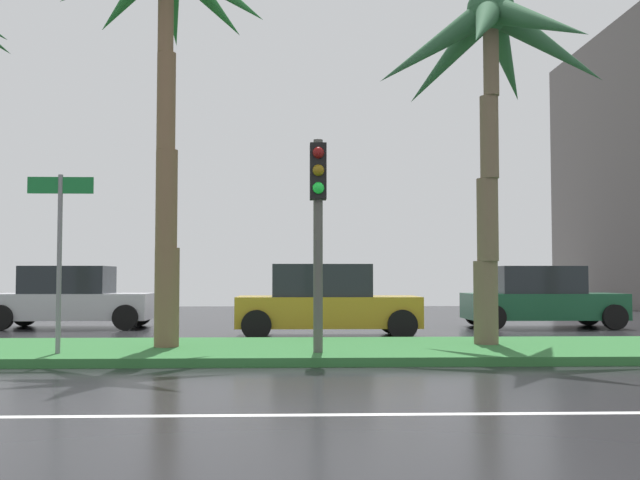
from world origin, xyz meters
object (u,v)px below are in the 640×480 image
(palm_tree_centre_right, at_px, (491,63))
(street_name_sign, at_px, (60,238))
(palm_tree_centre, at_px, (164,5))
(car_in_traffic_fourth, at_px, (541,298))
(car_in_traffic_second, at_px, (72,298))
(car_in_traffic_third, at_px, (326,302))
(traffic_signal_median_right, at_px, (318,205))

(palm_tree_centre_right, height_order, street_name_sign, palm_tree_centre_right)
(palm_tree_centre, relative_size, street_name_sign, 2.59)
(car_in_traffic_fourth, bearing_deg, palm_tree_centre_right, -115.17)
(car_in_traffic_second, height_order, car_in_traffic_third, same)
(palm_tree_centre, distance_m, car_in_traffic_fourth, 12.97)
(car_in_traffic_third, distance_m, car_in_traffic_fourth, 6.83)
(car_in_traffic_fourth, bearing_deg, car_in_traffic_second, 178.57)
(car_in_traffic_second, distance_m, car_in_traffic_fourth, 13.13)
(car_in_traffic_second, relative_size, car_in_traffic_third, 1.00)
(palm_tree_centre_right, height_order, car_in_traffic_fourth, palm_tree_centre_right)
(traffic_signal_median_right, bearing_deg, palm_tree_centre_right, 20.31)
(palm_tree_centre, xyz_separation_m, palm_tree_centre_right, (6.18, 0.23, -0.95))
(traffic_signal_median_right, relative_size, car_in_traffic_fourth, 0.84)
(car_in_traffic_second, distance_m, car_in_traffic_third, 7.68)
(street_name_sign, bearing_deg, car_in_traffic_second, 105.11)
(car_in_traffic_third, xyz_separation_m, car_in_traffic_fourth, (6.17, 2.92, 0.00))
(traffic_signal_median_right, xyz_separation_m, car_in_traffic_third, (0.35, 5.08, -1.82))
(palm_tree_centre_right, height_order, traffic_signal_median_right, palm_tree_centre_right)
(street_name_sign, bearing_deg, palm_tree_centre_right, 9.18)
(street_name_sign, bearing_deg, traffic_signal_median_right, 0.07)
(palm_tree_centre, xyz_separation_m, car_in_traffic_fourth, (9.36, 7.00, -5.63))
(traffic_signal_median_right, distance_m, car_in_traffic_third, 5.41)
(traffic_signal_median_right, relative_size, car_in_traffic_second, 0.84)
(car_in_traffic_second, bearing_deg, car_in_traffic_third, -25.07)
(traffic_signal_median_right, relative_size, street_name_sign, 1.21)
(traffic_signal_median_right, height_order, street_name_sign, traffic_signal_median_right)
(palm_tree_centre, bearing_deg, car_in_traffic_fourth, 36.78)
(street_name_sign, bearing_deg, car_in_traffic_third, 47.23)
(palm_tree_centre, height_order, car_in_traffic_second, palm_tree_centre)
(car_in_traffic_third, bearing_deg, palm_tree_centre, -128.04)
(palm_tree_centre_right, height_order, car_in_traffic_third, palm_tree_centre_right)
(car_in_traffic_second, height_order, car_in_traffic_fourth, same)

